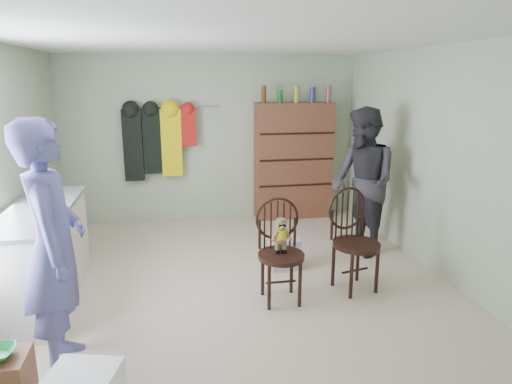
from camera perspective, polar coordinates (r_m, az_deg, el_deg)
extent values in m
plane|color=beige|center=(5.04, -2.41, -11.21)|extent=(5.00, 5.00, 0.00)
plane|color=#B5C4A4|center=(7.11, -5.51, 6.63)|extent=(4.50, 0.00, 4.50)
plane|color=#B5C4A4|center=(5.45, 21.61, 3.52)|extent=(0.00, 5.00, 5.00)
plane|color=white|center=(4.58, -2.74, 18.40)|extent=(5.00, 5.00, 0.00)
cube|color=silver|center=(5.00, -25.37, -7.26)|extent=(0.60, 1.80, 0.90)
cube|color=slate|center=(4.86, -25.93, -2.06)|extent=(0.64, 1.86, 0.04)
cylinder|color=#99999E|center=(4.48, -23.01, -8.15)|extent=(0.02, 0.02, 0.14)
cylinder|color=#99999E|center=(5.31, -21.06, -4.58)|extent=(0.02, 0.02, 0.14)
cylinder|color=black|center=(4.47, 3.16, -7.99)|extent=(0.45, 0.45, 0.05)
cylinder|color=black|center=(4.40, 1.65, -11.85)|extent=(0.04, 0.04, 0.45)
cylinder|color=black|center=(4.47, 5.50, -11.49)|extent=(0.04, 0.04, 0.45)
cylinder|color=black|center=(4.68, 0.82, -10.23)|extent=(0.04, 0.04, 0.45)
cylinder|color=black|center=(4.74, 4.45, -9.93)|extent=(0.04, 0.04, 0.45)
torus|color=black|center=(4.53, 2.67, -3.34)|extent=(0.44, 0.03, 0.44)
cylinder|color=black|center=(4.53, 0.44, -5.33)|extent=(0.03, 0.03, 0.30)
cylinder|color=black|center=(4.61, 4.87, -5.04)|extent=(0.03, 0.03, 0.30)
cylinder|color=yellow|center=(4.41, 3.14, -5.39)|extent=(0.11, 0.11, 0.10)
cylinder|color=#475128|center=(4.45, 3.12, -6.66)|extent=(0.07, 0.07, 0.16)
sphere|color=#9E7042|center=(4.38, 3.15, -4.16)|extent=(0.10, 0.10, 0.10)
cylinder|color=#475128|center=(4.37, 3.16, -3.57)|extent=(0.09, 0.09, 0.03)
cube|color=black|center=(4.34, 3.30, -4.25)|extent=(0.07, 0.01, 0.02)
cylinder|color=black|center=(4.81, 12.43, -6.44)|extent=(0.57, 0.57, 0.05)
cylinder|color=black|center=(4.70, 11.83, -10.30)|extent=(0.04, 0.04, 0.47)
cylinder|color=black|center=(4.88, 14.88, -9.55)|extent=(0.04, 0.04, 0.47)
cylinder|color=black|center=(4.94, 9.63, -8.95)|extent=(0.04, 0.04, 0.47)
cylinder|color=black|center=(5.11, 12.61, -8.31)|extent=(0.04, 0.04, 0.47)
torus|color=black|center=(4.85, 11.33, -2.01)|extent=(0.45, 0.13, 0.46)
cylinder|color=black|center=(4.78, 9.46, -4.11)|extent=(0.03, 0.03, 0.31)
cylinder|color=black|center=(4.99, 13.09, -3.52)|extent=(0.03, 0.03, 0.31)
cube|color=#E57273|center=(5.35, 3.60, -7.64)|extent=(0.35, 0.27, 0.36)
imported|color=#58559D|center=(3.66, -23.98, -6.36)|extent=(0.55, 0.75, 1.89)
imported|color=#2D2B33|center=(5.75, 13.21, 1.23)|extent=(0.79, 0.96, 1.83)
cube|color=brown|center=(7.19, 4.70, 3.91)|extent=(1.20, 0.38, 1.80)
cube|color=black|center=(7.08, 5.05, 0.85)|extent=(1.16, 0.02, 0.03)
cube|color=black|center=(7.00, 5.12, 4.05)|extent=(1.16, 0.02, 0.03)
cube|color=black|center=(6.94, 5.19, 7.30)|extent=(1.16, 0.02, 0.03)
cylinder|color=#592D14|center=(6.87, 0.99, 12.11)|extent=(0.07, 0.07, 0.25)
cylinder|color=#19591E|center=(6.93, 3.05, 11.86)|extent=(0.07, 0.07, 0.19)
cylinder|color=#A59933|center=(6.99, 5.09, 12.03)|extent=(0.08, 0.08, 0.24)
cylinder|color=navy|center=(7.06, 7.09, 11.95)|extent=(0.09, 0.09, 0.23)
cylinder|color=#8C3F59|center=(7.14, 9.04, 12.03)|extent=(0.08, 0.08, 0.26)
cylinder|color=#99999E|center=(6.98, -8.88, 10.52)|extent=(1.00, 0.02, 0.02)
cube|color=black|center=(6.99, -15.13, 5.64)|extent=(0.28, 0.10, 1.05)
cube|color=black|center=(6.96, -12.84, 6.16)|extent=(0.26, 0.10, 0.95)
cube|color=yellow|center=(6.96, -10.52, 6.06)|extent=(0.30, 0.10, 1.00)
cube|color=red|center=(6.94, -8.44, 8.00)|extent=(0.22, 0.10, 0.55)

